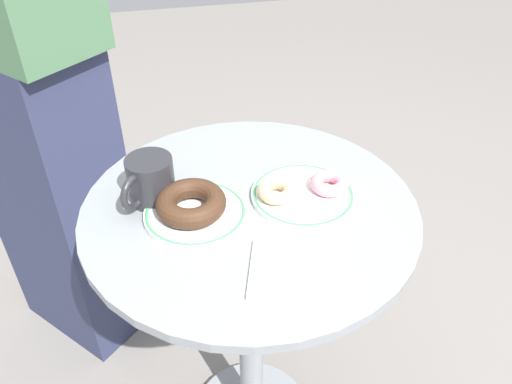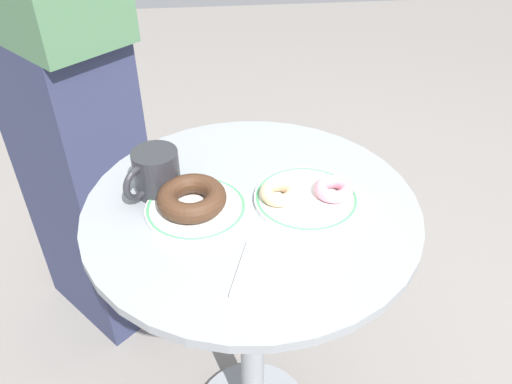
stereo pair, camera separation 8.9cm
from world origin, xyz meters
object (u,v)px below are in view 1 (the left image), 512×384
object	(u,v)px
donut_pink_frosted	(328,182)
donut_glazed	(277,191)
cafe_table	(251,289)
paper_napkin	(295,271)
plate_right	(303,195)
person_figure	(18,61)
coffee_mug	(150,181)
donut_chocolate	(191,203)
plate_left	(195,213)

from	to	relation	value
donut_pink_frosted	donut_glazed	size ratio (longest dim) A/B	1.00
cafe_table	paper_napkin	distance (m)	0.29
cafe_table	donut_pink_frosted	bearing A→B (deg)	1.49
donut_glazed	plate_right	bearing A→B (deg)	1.69
cafe_table	donut_glazed	xyz separation A→B (m)	(0.05, -0.00, 0.25)
paper_napkin	person_figure	bearing A→B (deg)	125.21
donut_pink_frosted	coffee_mug	xyz separation A→B (m)	(-0.32, 0.05, 0.02)
donut_chocolate	plate_left	bearing A→B (deg)	3.61
plate_right	coffee_mug	distance (m)	0.28
donut_chocolate	person_figure	bearing A→B (deg)	123.86
paper_napkin	cafe_table	bearing A→B (deg)	100.03
donut_pink_frosted	donut_glazed	world-z (taller)	same
donut_glazed	coffee_mug	size ratio (longest dim) A/B	0.65
donut_pink_frosted	coffee_mug	size ratio (longest dim) A/B	0.65
plate_right	donut_glazed	size ratio (longest dim) A/B	2.69
donut_pink_frosted	cafe_table	bearing A→B (deg)	-178.51
coffee_mug	person_figure	world-z (taller)	person_figure
plate_right	person_figure	distance (m)	0.72
plate_right	coffee_mug	world-z (taller)	coffee_mug
plate_right	donut_pink_frosted	world-z (taller)	donut_pink_frosted
paper_napkin	coffee_mug	distance (m)	0.32
donut_glazed	coffee_mug	xyz separation A→B (m)	(-0.22, 0.06, 0.02)
plate_right	donut_glazed	xyz separation A→B (m)	(-0.05, -0.00, 0.02)
paper_napkin	coffee_mug	world-z (taller)	coffee_mug
paper_napkin	donut_pink_frosted	bearing A→B (deg)	57.35
donut_chocolate	plate_right	bearing A→B (deg)	2.16
cafe_table	plate_right	size ratio (longest dim) A/B	3.84
donut_pink_frosted	donut_glazed	distance (m)	0.10
donut_chocolate	donut_glazed	size ratio (longest dim) A/B	1.74
plate_right	donut_glazed	distance (m)	0.05
donut_chocolate	paper_napkin	size ratio (longest dim) A/B	0.88
donut_pink_frosted	donut_glazed	xyz separation A→B (m)	(-0.10, -0.01, 0.00)
donut_glazed	donut_chocolate	bearing A→B (deg)	-177.69
donut_glazed	coffee_mug	bearing A→B (deg)	165.52
cafe_table	paper_napkin	xyz separation A→B (m)	(0.03, -0.18, 0.23)
cafe_table	coffee_mug	world-z (taller)	coffee_mug
donut_glazed	donut_pink_frosted	bearing A→B (deg)	3.34
donut_chocolate	donut_pink_frosted	xyz separation A→B (m)	(0.26, 0.01, -0.01)
cafe_table	paper_napkin	size ratio (longest dim) A/B	5.22
coffee_mug	person_figure	size ratio (longest dim) A/B	0.06
donut_chocolate	paper_napkin	bearing A→B (deg)	-51.27
paper_napkin	coffee_mug	size ratio (longest dim) A/B	1.29
coffee_mug	donut_glazed	bearing A→B (deg)	-14.48
donut_chocolate	person_figure	size ratio (longest dim) A/B	0.07
plate_right	paper_napkin	distance (m)	0.19
plate_right	person_figure	size ratio (longest dim) A/B	0.11
cafe_table	donut_pink_frosted	xyz separation A→B (m)	(0.15, 0.00, 0.25)
donut_glazed	paper_napkin	size ratio (longest dim) A/B	0.50
plate_right	donut_pink_frosted	bearing A→B (deg)	4.99
cafe_table	plate_left	world-z (taller)	plate_left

